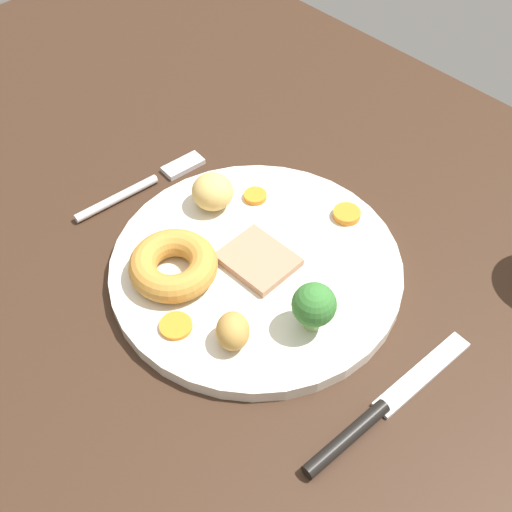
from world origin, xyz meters
TOP-DOWN VIEW (x-y plane):
  - dining_table at (0.00, 0.00)cm, footprint 120.00×84.00cm
  - dinner_plate at (0.70, 2.51)cm, footprint 27.01×27.01cm
  - meat_slice_main at (0.79, 2.71)cm, footprint 6.58×5.59cm
  - yorkshire_pudding at (-3.46, -3.74)cm, footprint 8.02×8.02cm
  - roast_potato_left at (5.52, -4.77)cm, footprint 4.42×4.36cm
  - roast_potato_right at (-7.76, 4.76)cm, footprint 5.50×5.46cm
  - carrot_coin_front at (-5.51, 8.39)cm, footprint 2.29×2.29cm
  - carrot_coin_back at (1.12, -7.35)cm, footprint 2.83×2.83cm
  - carrot_coin_side at (2.54, 13.01)cm, footprint 2.70×2.70cm
  - broccoli_floret at (9.03, 1.09)cm, footprint 3.76×3.76cm
  - fork at (-15.74, 2.21)cm, footprint 2.76×15.32cm
  - knife at (17.83, -0.88)cm, footprint 2.47×18.55cm

SIDE VIEW (x-z plane):
  - dining_table at x=0.00cm, z-range 0.00..3.60cm
  - fork at x=-15.74cm, z-range 3.54..4.44cm
  - knife at x=17.83cm, z-range 3.45..4.65cm
  - dinner_plate at x=0.70cm, z-range 3.60..5.00cm
  - carrot_coin_back at x=1.12cm, z-range 5.00..5.41cm
  - carrot_coin_front at x=-5.51cm, z-range 5.00..5.54cm
  - carrot_coin_side at x=2.54cm, z-range 5.00..5.70cm
  - meat_slice_main at x=0.79cm, z-range 5.00..5.80cm
  - yorkshire_pudding at x=-3.46cm, z-range 5.00..7.56cm
  - roast_potato_left at x=5.52cm, z-range 5.00..7.92cm
  - roast_potato_right at x=-7.76cm, z-range 5.00..8.48cm
  - broccoli_floret at x=9.03cm, z-range 5.44..10.31cm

